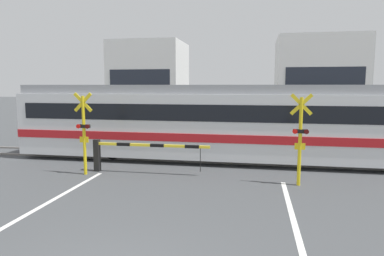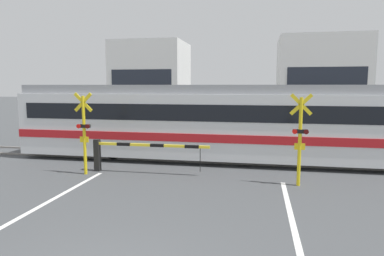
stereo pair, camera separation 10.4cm
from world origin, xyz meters
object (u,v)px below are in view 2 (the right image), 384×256
object	(u,v)px
crossing_barrier_far	(257,133)
crossing_signal_right	(300,136)
pedestrian	(232,123)
commuter_train	(268,121)
crossing_barrier_near	(126,150)
crossing_signal_left	(84,130)

from	to	relation	value
crossing_barrier_far	crossing_signal_right	xyz separation A→B (m)	(1.32, -6.17, 0.78)
crossing_barrier_far	pedestrian	size ratio (longest dim) A/B	2.48
commuter_train	crossing_barrier_near	size ratio (longest dim) A/B	4.86
crossing_barrier_far	crossing_signal_left	distance (m)	8.59
commuter_train	pedestrian	distance (m)	5.69
crossing_barrier_far	pedestrian	distance (m)	2.81
commuter_train	crossing_signal_left	world-z (taller)	commuter_train
commuter_train	crossing_signal_left	distance (m)	7.12
crossing_barrier_near	pedestrian	distance (m)	8.67
commuter_train	crossing_signal_left	bearing A→B (deg)	-152.97
crossing_barrier_far	pedestrian	world-z (taller)	pedestrian
crossing_signal_left	pedestrian	xyz separation A→B (m)	(4.51, 8.58, -0.59)
commuter_train	crossing_barrier_near	world-z (taller)	commuter_train
crossing_signal_right	pedestrian	distance (m)	9.03
pedestrian	commuter_train	bearing A→B (deg)	-71.10
crossing_barrier_far	crossing_signal_left	size ratio (longest dim) A/B	1.48
crossing_barrier_near	crossing_signal_right	bearing A→B (deg)	-5.01
crossing_barrier_near	crossing_signal_left	xyz separation A→B (m)	(-1.32, -0.52, 0.78)
pedestrian	crossing_barrier_near	bearing A→B (deg)	-111.59
crossing_barrier_far	crossing_signal_left	xyz separation A→B (m)	(-5.93, -6.17, 0.78)
crossing_signal_left	pedestrian	bearing A→B (deg)	62.27
commuter_train	crossing_barrier_far	bearing A→B (deg)	97.96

